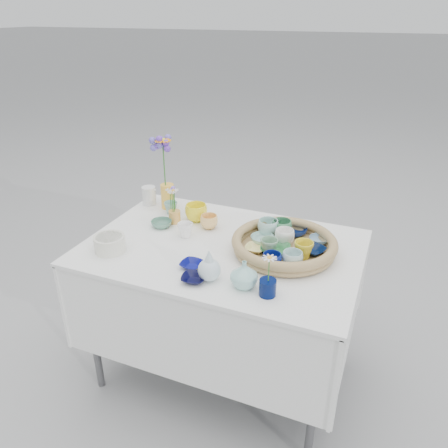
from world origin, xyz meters
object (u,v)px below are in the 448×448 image
at_px(bud_vase_seafoam, 244,274).
at_px(tall_vase_yellow, 168,196).
at_px(wicker_tray, 284,245).
at_px(display_table, 223,369).

xyz_separation_m(bud_vase_seafoam, tall_vase_yellow, (-0.65, 0.56, 0.01)).
xyz_separation_m(wicker_tray, bud_vase_seafoam, (-0.07, -0.32, 0.02)).
relative_size(display_table, tall_vase_yellow, 9.23).
distance_m(wicker_tray, bud_vase_seafoam, 0.33).
distance_m(display_table, tall_vase_yellow, 0.99).
bearing_deg(tall_vase_yellow, wicker_tray, -18.31).
bearing_deg(bud_vase_seafoam, display_table, 126.99).
bearing_deg(display_table, wicker_tray, 10.12).
distance_m(display_table, bud_vase_seafoam, 0.89).
relative_size(wicker_tray, tall_vase_yellow, 3.47).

